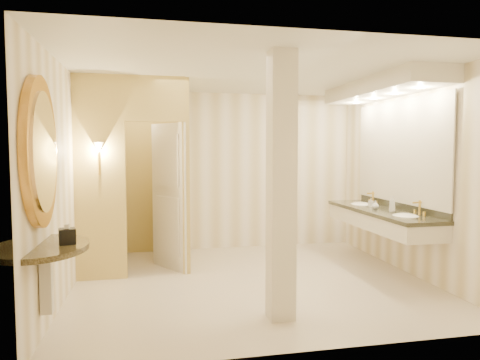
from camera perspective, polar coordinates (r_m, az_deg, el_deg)
The scene contains 16 objects.
floor at distance 5.76m, azimuth 1.49°, elevation -13.37°, with size 4.50×4.50×0.00m, color beige.
ceiling at distance 5.58m, azimuth 1.55°, elevation 14.13°, with size 4.50×4.50×0.00m, color silver.
wall_back at distance 7.47m, azimuth -1.91°, elevation 1.17°, with size 4.50×0.02×2.70m, color white.
wall_front at distance 3.59m, azimuth 8.67°, elevation -1.93°, with size 4.50×0.02×2.70m, color white.
wall_left at distance 5.46m, azimuth -22.14°, elevation -0.16°, with size 0.02×4.00×2.70m, color white.
wall_right at distance 6.40m, azimuth 21.58°, elevation 0.42°, with size 0.02×4.00×2.70m, color white.
toilet_closet at distance 6.33m, azimuth -10.49°, elevation 0.92°, with size 1.50×1.55×2.70m.
wall_sconce at distance 5.83m, azimuth -18.31°, elevation 3.93°, with size 0.14×0.14×0.42m.
vanity at distance 6.41m, azimuth 18.68°, elevation 2.98°, with size 0.75×2.43×2.09m.
console_shelf at distance 4.16m, azimuth -25.03°, elevation -1.51°, with size 1.03×1.03×1.96m.
pillar at distance 4.32m, azimuth 5.51°, elevation -0.91°, with size 0.25×0.25×2.70m, color beige.
tissue_box at distance 4.18m, azimuth -22.04°, elevation -6.96°, with size 0.14×0.14×0.14m, color black.
toilet at distance 7.04m, azimuth -17.20°, elevation -6.99°, with size 0.44×0.78×0.80m, color white.
soap_bottle_a at distance 6.69m, azimuth 17.06°, elevation -2.85°, with size 0.06×0.06×0.13m, color beige.
soap_bottle_b at distance 6.42m, azimuth 17.58°, elevation -3.18°, with size 0.10×0.10×0.12m, color silver.
soap_bottle_c at distance 6.20m, azimuth 19.64°, elevation -3.03°, with size 0.08×0.08×0.22m, color #C6B28C.
Camera 1 is at (-1.23, -5.35, 1.72)m, focal length 32.00 mm.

